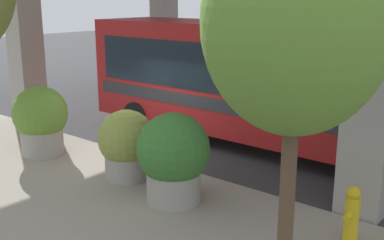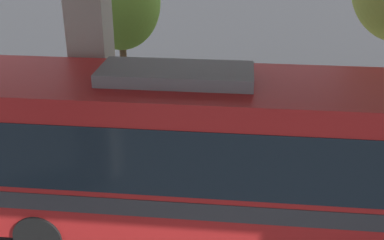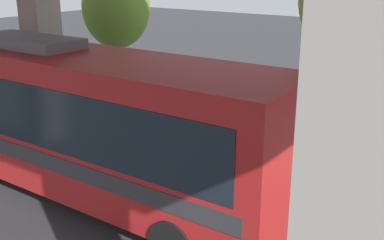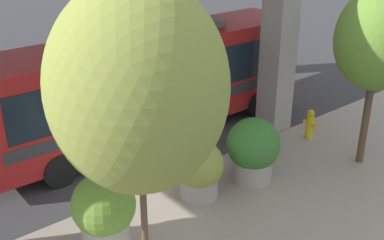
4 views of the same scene
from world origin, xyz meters
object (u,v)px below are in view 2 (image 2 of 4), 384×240
(planter_front, at_px, (227,112))
(planter_middle, at_px, (287,124))
(bus, at_px, (235,151))
(street_tree_far, at_px, (120,2))
(fire_hydrant, at_px, (104,131))

(planter_front, bearing_deg, planter_middle, 80.11)
(bus, distance_m, planter_front, 4.52)
(planter_middle, bearing_deg, street_tree_far, -108.17)
(planter_front, height_order, street_tree_far, street_tree_far)
(street_tree_far, bearing_deg, fire_hydrant, -4.41)
(planter_front, xyz_separation_m, street_tree_far, (-1.38, -3.38, 2.90))
(fire_hydrant, relative_size, planter_front, 0.54)
(planter_front, bearing_deg, bus, 4.10)
(bus, xyz_separation_m, planter_middle, (-4.08, 1.45, -1.19))
(planter_middle, bearing_deg, bus, -19.53)
(bus, height_order, planter_middle, bus)
(bus, bearing_deg, street_tree_far, -147.33)
(bus, xyz_separation_m, street_tree_far, (-5.77, -3.70, 1.87))
(planter_middle, bearing_deg, planter_front, -99.89)
(planter_front, distance_m, planter_middle, 1.79)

